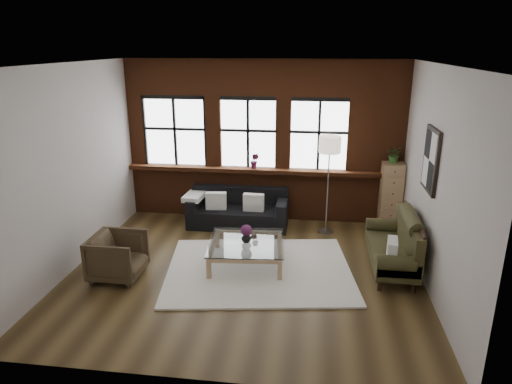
# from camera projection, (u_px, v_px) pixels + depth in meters

# --- Properties ---
(floor) EXTENTS (5.50, 5.50, 0.00)m
(floor) POSITION_uv_depth(u_px,v_px,m) (245.00, 272.00, 7.28)
(floor) COLOR #402E17
(floor) RESTS_ON ground
(ceiling) EXTENTS (5.50, 5.50, 0.00)m
(ceiling) POSITION_uv_depth(u_px,v_px,m) (243.00, 64.00, 6.29)
(ceiling) COLOR white
(ceiling) RESTS_ON ground
(wall_back) EXTENTS (5.50, 0.00, 5.50)m
(wall_back) POSITION_uv_depth(u_px,v_px,m) (263.00, 141.00, 9.14)
(wall_back) COLOR beige
(wall_back) RESTS_ON ground
(wall_front) EXTENTS (5.50, 0.00, 5.50)m
(wall_front) POSITION_uv_depth(u_px,v_px,m) (204.00, 246.00, 4.43)
(wall_front) COLOR beige
(wall_front) RESTS_ON ground
(wall_left) EXTENTS (0.00, 5.00, 5.00)m
(wall_left) POSITION_uv_depth(u_px,v_px,m) (70.00, 169.00, 7.12)
(wall_left) COLOR beige
(wall_left) RESTS_ON ground
(wall_right) EXTENTS (0.00, 5.00, 5.00)m
(wall_right) POSITION_uv_depth(u_px,v_px,m) (436.00, 182.00, 6.45)
(wall_right) COLOR beige
(wall_right) RESTS_ON ground
(brick_backwall) EXTENTS (5.50, 0.12, 3.20)m
(brick_backwall) POSITION_uv_depth(u_px,v_px,m) (263.00, 142.00, 9.08)
(brick_backwall) COLOR #622E17
(brick_backwall) RESTS_ON floor
(sill_ledge) EXTENTS (5.50, 0.30, 0.08)m
(sill_ledge) POSITION_uv_depth(u_px,v_px,m) (262.00, 170.00, 9.17)
(sill_ledge) COLOR #622E17
(sill_ledge) RESTS_ON brick_backwall
(window_left) EXTENTS (1.38, 0.10, 1.50)m
(window_left) POSITION_uv_depth(u_px,v_px,m) (175.00, 132.00, 9.27)
(window_left) COLOR black
(window_left) RESTS_ON brick_backwall
(window_mid) EXTENTS (1.38, 0.10, 1.50)m
(window_mid) POSITION_uv_depth(u_px,v_px,m) (248.00, 134.00, 9.08)
(window_mid) COLOR black
(window_mid) RESTS_ON brick_backwall
(window_right) EXTENTS (1.38, 0.10, 1.50)m
(window_right) POSITION_uv_depth(u_px,v_px,m) (319.00, 136.00, 8.91)
(window_right) COLOR black
(window_right) RESTS_ON brick_backwall
(wall_poster) EXTENTS (0.05, 0.74, 0.94)m
(wall_poster) POSITION_uv_depth(u_px,v_px,m) (431.00, 160.00, 6.65)
(wall_poster) COLOR black
(wall_poster) RESTS_ON wall_right
(shag_rug) EXTENTS (3.21, 2.68, 0.03)m
(shag_rug) POSITION_uv_depth(u_px,v_px,m) (259.00, 270.00, 7.31)
(shag_rug) COLOR white
(shag_rug) RESTS_ON floor
(dark_sofa) EXTENTS (1.95, 0.79, 0.70)m
(dark_sofa) POSITION_uv_depth(u_px,v_px,m) (238.00, 209.00, 9.02)
(dark_sofa) COLOR black
(dark_sofa) RESTS_ON floor
(pillow_a) EXTENTS (0.41, 0.18, 0.34)m
(pillow_a) POSITION_uv_depth(u_px,v_px,m) (216.00, 201.00, 8.91)
(pillow_a) COLOR white
(pillow_a) RESTS_ON dark_sofa
(pillow_b) EXTENTS (0.40, 0.15, 0.34)m
(pillow_b) POSITION_uv_depth(u_px,v_px,m) (254.00, 202.00, 8.82)
(pillow_b) COLOR white
(pillow_b) RESTS_ON dark_sofa
(vintage_settee) EXTENTS (0.74, 1.67, 0.89)m
(vintage_settee) POSITION_uv_depth(u_px,v_px,m) (392.00, 244.00, 7.23)
(vintage_settee) COLOR #333017
(vintage_settee) RESTS_ON floor
(pillow_settee) EXTENTS (0.19, 0.40, 0.34)m
(pillow_settee) POSITION_uv_depth(u_px,v_px,m) (392.00, 251.00, 6.73)
(pillow_settee) COLOR white
(pillow_settee) RESTS_ON vintage_settee
(armchair) EXTENTS (0.78, 0.76, 0.70)m
(armchair) POSITION_uv_depth(u_px,v_px,m) (118.00, 256.00, 7.01)
(armchair) COLOR #3B2E1D
(armchair) RESTS_ON floor
(coffee_table) EXTENTS (1.31, 1.31, 0.40)m
(coffee_table) POSITION_uv_depth(u_px,v_px,m) (246.00, 253.00, 7.48)
(coffee_table) COLOR tan
(coffee_table) RESTS_ON shag_rug
(vase) EXTENTS (0.17, 0.17, 0.17)m
(vase) POSITION_uv_depth(u_px,v_px,m) (246.00, 237.00, 7.39)
(vase) COLOR #B2B2B2
(vase) RESTS_ON coffee_table
(flowers) EXTENTS (0.19, 0.19, 0.19)m
(flowers) POSITION_uv_depth(u_px,v_px,m) (246.00, 230.00, 7.35)
(flowers) COLOR #62214F
(flowers) RESTS_ON vase
(drawer_chest) EXTENTS (0.40, 0.40, 1.31)m
(drawer_chest) POSITION_uv_depth(u_px,v_px,m) (391.00, 196.00, 8.85)
(drawer_chest) COLOR tan
(drawer_chest) RESTS_ON floor
(potted_plant_top) EXTENTS (0.36, 0.34, 0.33)m
(potted_plant_top) POSITION_uv_depth(u_px,v_px,m) (395.00, 154.00, 8.60)
(potted_plant_top) COLOR #2D5923
(potted_plant_top) RESTS_ON drawer_chest
(floor_lamp) EXTENTS (0.40, 0.40, 2.02)m
(floor_lamp) POSITION_uv_depth(u_px,v_px,m) (328.00, 182.00, 8.50)
(floor_lamp) COLOR #A5A5A8
(floor_lamp) RESTS_ON floor
(sill_plant) EXTENTS (0.20, 0.18, 0.32)m
(sill_plant) POSITION_uv_depth(u_px,v_px,m) (255.00, 161.00, 9.10)
(sill_plant) COLOR #62214F
(sill_plant) RESTS_ON sill_ledge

